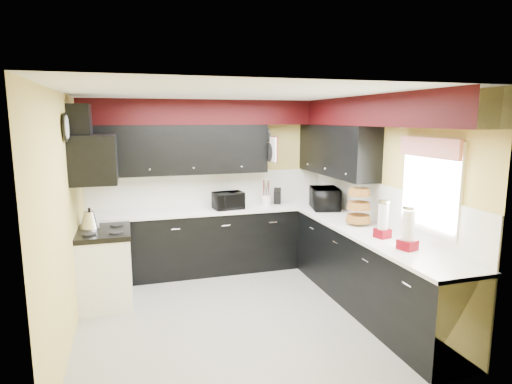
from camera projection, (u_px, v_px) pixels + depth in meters
ground at (241, 313)px, 4.98m from camera, size 3.60×3.60×0.00m
wall_back at (210, 185)px, 6.47m from camera, size 3.60×0.06×2.50m
wall_right at (381, 200)px, 5.28m from camera, size 0.06×3.60×2.50m
wall_left at (66, 219)px, 4.26m from camera, size 0.06×3.60×2.50m
ceiling at (239, 94)px, 4.56m from camera, size 3.60×3.60×0.06m
cab_back at (215, 241)px, 6.32m from camera, size 3.60×0.60×0.90m
cab_right at (370, 272)px, 5.05m from camera, size 0.60×3.00×0.90m
counter_back at (215, 210)px, 6.24m from camera, size 3.62×0.64×0.04m
counter_right at (372, 233)px, 4.97m from camera, size 0.64×3.02×0.04m
splash_back at (211, 189)px, 6.47m from camera, size 3.60×0.02×0.50m
splash_right at (380, 204)px, 5.29m from camera, size 0.02×3.60×0.50m
upper_back at (177, 150)px, 6.07m from camera, size 2.60×0.35×0.70m
upper_right at (336, 150)px, 5.99m from camera, size 0.35×1.80×0.70m
soffit_back at (211, 112)px, 6.12m from camera, size 3.60×0.36×0.35m
soffit_right at (381, 111)px, 4.88m from camera, size 0.36×3.24×0.35m
stove at (106, 269)px, 5.19m from camera, size 0.60×0.75×0.86m
cooktop at (103, 233)px, 5.12m from camera, size 0.62×0.77×0.06m
hood at (94, 159)px, 4.95m from camera, size 0.50×0.78×0.55m
hood_duct at (80, 122)px, 4.84m from camera, size 0.24×0.40×0.40m
window at (431, 187)px, 4.37m from camera, size 0.03×0.86×0.96m
valance at (429, 148)px, 4.29m from camera, size 0.04×0.88×0.20m
pan_top at (267, 135)px, 6.34m from camera, size 0.03×0.22×0.40m
pan_mid at (270, 152)px, 6.26m from camera, size 0.03×0.28×0.46m
pan_low at (264, 153)px, 6.51m from camera, size 0.03×0.24×0.42m
cut_board at (273, 149)px, 6.14m from camera, size 0.03×0.26×0.35m
baskets at (359, 206)px, 5.26m from camera, size 0.27×0.27×0.50m
clock at (65, 127)px, 4.35m from camera, size 0.03×0.30×0.30m
deco_plate at (401, 117)px, 4.77m from camera, size 0.03×0.24×0.24m
toaster_oven at (229, 201)px, 6.21m from camera, size 0.46×0.40×0.24m
microwave at (325, 198)px, 6.20m from camera, size 0.50×0.63×0.31m
utensil_crock at (266, 200)px, 6.45m from camera, size 0.17×0.17×0.16m
knife_block at (277, 196)px, 6.56m from camera, size 0.15×0.18×0.23m
kettle at (90, 220)px, 5.21m from camera, size 0.28×0.28×0.20m
dispenser_a at (383, 220)px, 4.68m from camera, size 0.17×0.17×0.39m
dispenser_b at (408, 229)px, 4.25m from camera, size 0.20×0.20×0.43m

